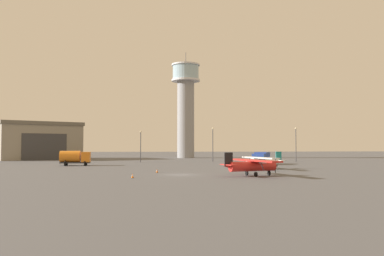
{
  "coord_description": "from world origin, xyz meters",
  "views": [
    {
      "loc": [
        -4.26,
        -56.72,
        4.18
      ],
      "look_at": [
        3.9,
        21.46,
        7.58
      ],
      "focal_mm": 37.41,
      "sensor_mm": 36.0,
      "label": 1
    }
  ],
  "objects_px": {
    "airplane_red": "(252,165)",
    "light_post_east": "(213,141)",
    "truck_box_blue": "(261,157)",
    "traffic_cone_near_left": "(133,176)",
    "control_tower": "(186,103)",
    "airplane_white": "(262,161)",
    "traffic_cone_near_right": "(157,171)",
    "light_post_north": "(141,143)",
    "truck_fuel_tanker_orange": "(75,157)",
    "light_post_west": "(296,141)"
  },
  "relations": [
    {
      "from": "truck_fuel_tanker_orange",
      "to": "light_post_east",
      "type": "relative_size",
      "value": 0.69
    },
    {
      "from": "light_post_north",
      "to": "traffic_cone_near_right",
      "type": "xyz_separation_m",
      "value": [
        3.38,
        -37.13,
        -4.39
      ]
    },
    {
      "from": "truck_box_blue",
      "to": "light_post_north",
      "type": "relative_size",
      "value": 0.95
    },
    {
      "from": "truck_fuel_tanker_orange",
      "to": "light_post_west",
      "type": "height_order",
      "value": "light_post_west"
    },
    {
      "from": "truck_box_blue",
      "to": "light_post_east",
      "type": "distance_m",
      "value": 17.96
    },
    {
      "from": "control_tower",
      "to": "airplane_red",
      "type": "height_order",
      "value": "control_tower"
    },
    {
      "from": "truck_fuel_tanker_orange",
      "to": "light_post_north",
      "type": "xyz_separation_m",
      "value": [
        13.01,
        14.24,
        2.96
      ]
    },
    {
      "from": "airplane_red",
      "to": "light_post_east",
      "type": "bearing_deg",
      "value": 70.99
    },
    {
      "from": "traffic_cone_near_right",
      "to": "airplane_white",
      "type": "bearing_deg",
      "value": 20.48
    },
    {
      "from": "light_post_east",
      "to": "traffic_cone_near_right",
      "type": "height_order",
      "value": "light_post_east"
    },
    {
      "from": "airplane_white",
      "to": "traffic_cone_near_left",
      "type": "distance_m",
      "value": 27.12
    },
    {
      "from": "truck_box_blue",
      "to": "light_post_north",
      "type": "distance_m",
      "value": 29.53
    },
    {
      "from": "control_tower",
      "to": "light_post_north",
      "type": "xyz_separation_m",
      "value": [
        -14.08,
        -34.25,
        -13.71
      ]
    },
    {
      "from": "traffic_cone_near_right",
      "to": "control_tower",
      "type": "bearing_deg",
      "value": 81.47
    },
    {
      "from": "light_post_east",
      "to": "truck_fuel_tanker_orange",
      "type": "bearing_deg",
      "value": -150.89
    },
    {
      "from": "truck_box_blue",
      "to": "light_post_east",
      "type": "xyz_separation_m",
      "value": [
        -8.35,
        15.47,
        3.68
      ]
    },
    {
      "from": "traffic_cone_near_left",
      "to": "truck_fuel_tanker_orange",
      "type": "bearing_deg",
      "value": 112.05
    },
    {
      "from": "truck_box_blue",
      "to": "traffic_cone_near_left",
      "type": "distance_m",
      "value": 43.45
    },
    {
      "from": "truck_box_blue",
      "to": "traffic_cone_near_right",
      "type": "bearing_deg",
      "value": -15.3
    },
    {
      "from": "traffic_cone_near_left",
      "to": "light_post_east",
      "type": "bearing_deg",
      "value": 69.91
    },
    {
      "from": "control_tower",
      "to": "truck_box_blue",
      "type": "relative_size",
      "value": 4.79
    },
    {
      "from": "truck_fuel_tanker_orange",
      "to": "truck_box_blue",
      "type": "bearing_deg",
      "value": 1.16
    },
    {
      "from": "truck_fuel_tanker_orange",
      "to": "light_post_west",
      "type": "bearing_deg",
      "value": 15.04
    },
    {
      "from": "airplane_red",
      "to": "light_post_west",
      "type": "xyz_separation_m",
      "value": [
        23.75,
        46.78,
        3.71
      ]
    },
    {
      "from": "truck_fuel_tanker_orange",
      "to": "light_post_east",
      "type": "bearing_deg",
      "value": 27.42
    },
    {
      "from": "control_tower",
      "to": "traffic_cone_near_right",
      "type": "xyz_separation_m",
      "value": [
        -10.7,
        -71.38,
        -18.09
      ]
    },
    {
      "from": "control_tower",
      "to": "traffic_cone_near_left",
      "type": "distance_m",
      "value": 84.04
    },
    {
      "from": "airplane_white",
      "to": "airplane_red",
      "type": "bearing_deg",
      "value": 54.49
    },
    {
      "from": "airplane_white",
      "to": "traffic_cone_near_right",
      "type": "distance_m",
      "value": 19.6
    },
    {
      "from": "control_tower",
      "to": "airplane_white",
      "type": "distance_m",
      "value": 67.16
    },
    {
      "from": "airplane_red",
      "to": "light_post_west",
      "type": "distance_m",
      "value": 52.6
    },
    {
      "from": "truck_fuel_tanker_orange",
      "to": "traffic_cone_near_left",
      "type": "xyz_separation_m",
      "value": [
        13.11,
        -32.38,
        -1.44
      ]
    },
    {
      "from": "light_post_east",
      "to": "light_post_north",
      "type": "height_order",
      "value": "light_post_east"
    },
    {
      "from": "truck_box_blue",
      "to": "light_post_north",
      "type": "bearing_deg",
      "value": -86.85
    },
    {
      "from": "airplane_red",
      "to": "traffic_cone_near_left",
      "type": "distance_m",
      "value": 16.09
    },
    {
      "from": "control_tower",
      "to": "light_post_west",
      "type": "height_order",
      "value": "control_tower"
    },
    {
      "from": "airplane_red",
      "to": "light_post_east",
      "type": "xyz_separation_m",
      "value": [
        2.25,
        48.35,
        3.69
      ]
    },
    {
      "from": "light_post_north",
      "to": "truck_fuel_tanker_orange",
      "type": "bearing_deg",
      "value": -132.41
    },
    {
      "from": "traffic_cone_near_right",
      "to": "light_post_west",
      "type": "bearing_deg",
      "value": 46.77
    },
    {
      "from": "light_post_west",
      "to": "light_post_north",
      "type": "bearing_deg",
      "value": -177.64
    },
    {
      "from": "control_tower",
      "to": "truck_fuel_tanker_orange",
      "type": "height_order",
      "value": "control_tower"
    },
    {
      "from": "truck_box_blue",
      "to": "light_post_north",
      "type": "xyz_separation_m",
      "value": [
        -26.68,
        12.27,
        3.15
      ]
    },
    {
      "from": "airplane_white",
      "to": "airplane_red",
      "type": "height_order",
      "value": "airplane_red"
    },
    {
      "from": "airplane_white",
      "to": "light_post_east",
      "type": "xyz_separation_m",
      "value": [
        -3.39,
        33.48,
        3.77
      ]
    },
    {
      "from": "light_post_west",
      "to": "light_post_east",
      "type": "distance_m",
      "value": 21.55
    },
    {
      "from": "airplane_white",
      "to": "traffic_cone_near_right",
      "type": "relative_size",
      "value": 17.71
    },
    {
      "from": "airplane_white",
      "to": "traffic_cone_near_left",
      "type": "relative_size",
      "value": 18.63
    },
    {
      "from": "truck_box_blue",
      "to": "traffic_cone_near_left",
      "type": "bearing_deg",
      "value": -9.89
    },
    {
      "from": "control_tower",
      "to": "truck_box_blue",
      "type": "xyz_separation_m",
      "value": [
        12.6,
        -46.52,
        -16.86
      ]
    },
    {
      "from": "control_tower",
      "to": "truck_box_blue",
      "type": "distance_m",
      "value": 51.06
    }
  ]
}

